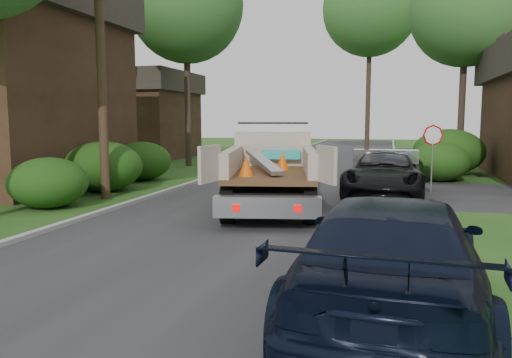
{
  "coord_description": "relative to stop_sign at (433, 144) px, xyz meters",
  "views": [
    {
      "loc": [
        3.73,
        -9.78,
        2.66
      ],
      "look_at": [
        0.56,
        2.0,
        1.2
      ],
      "focal_mm": 35.0,
      "sensor_mm": 36.0,
      "label": 1
    }
  ],
  "objects": [
    {
      "name": "ground",
      "position": [
        -5.2,
        -9.0,
        -1.78
      ],
      "size": [
        120.0,
        120.0,
        0.0
      ],
      "primitive_type": "plane",
      "color": "#1D4D16",
      "rests_on": "ground"
    },
    {
      "name": "road",
      "position": [
        -5.2,
        1.0,
        -1.77
      ],
      "size": [
        8.0,
        90.0,
        0.02
      ],
      "primitive_type": "cube",
      "color": "#28282B",
      "rests_on": "ground"
    },
    {
      "name": "curb_left",
      "position": [
        -9.3,
        1.0,
        -1.72
      ],
      "size": [
        0.2,
        90.0,
        0.12
      ],
      "primitive_type": "cube",
      "color": "#9E9E99",
      "rests_on": "ground"
    },
    {
      "name": "curb_right",
      "position": [
        -1.1,
        1.0,
        -1.72
      ],
      "size": [
        0.2,
        90.0,
        0.12
      ],
      "primitive_type": "cube",
      "color": "#9E9E99",
      "rests_on": "ground"
    },
    {
      "name": "stop_sign",
      "position": [
        0.0,
        0.0,
        0.0
      ],
      "size": [
        0.71,
        0.32,
        2.48
      ],
      "color": "slate",
      "rests_on": "ground"
    },
    {
      "name": "utility_pole",
      "position": [
        -10.68,
        -4.02,
        3.4
      ],
      "size": [
        2.42,
        1.25,
        10.0
      ],
      "color": "#382619",
      "rests_on": "ground"
    },
    {
      "name": "house_left_far",
      "position": [
        -18.7,
        13.0,
        1.27
      ],
      "size": [
        7.56,
        7.56,
        6.0
      ],
      "color": "#342115",
      "rests_on": "ground"
    },
    {
      "name": "hedge_left_a",
      "position": [
        -11.4,
        -6.0,
        -1.01
      ],
      "size": [
        2.34,
        2.34,
        1.53
      ],
      "primitive_type": "ellipsoid",
      "color": "#153F0E",
      "rests_on": "ground"
    },
    {
      "name": "hedge_left_b",
      "position": [
        -11.7,
        -2.5,
        -0.84
      ],
      "size": [
        2.86,
        2.86,
        1.87
      ],
      "primitive_type": "ellipsoid",
      "color": "#153F0E",
      "rests_on": "ground"
    },
    {
      "name": "hedge_left_c",
      "position": [
        -12.0,
        1.0,
        -0.93
      ],
      "size": [
        2.6,
        2.6,
        1.7
      ],
      "primitive_type": "ellipsoid",
      "color": "#153F0E",
      "rests_on": "ground"
    },
    {
      "name": "hedge_right_a",
      "position": [
        0.6,
        4.0,
        -0.93
      ],
      "size": [
        2.6,
        2.6,
        1.7
      ],
      "primitive_type": "ellipsoid",
      "color": "#153F0E",
      "rests_on": "ground"
    },
    {
      "name": "hedge_right_b",
      "position": [
        1.3,
        7.0,
        -0.67
      ],
      "size": [
        3.38,
        3.38,
        2.21
      ],
      "primitive_type": "ellipsoid",
      "color": "#153F0E",
      "rests_on": "ground"
    },
    {
      "name": "tree_left_far",
      "position": [
        -12.7,
        8.0,
        7.2
      ],
      "size": [
        6.4,
        6.4,
        12.2
      ],
      "color": "#2D2119",
      "rests_on": "ground"
    },
    {
      "name": "tree_right_far",
      "position": [
        2.3,
        11.0,
        6.7
      ],
      "size": [
        6.0,
        6.0,
        11.5
      ],
      "color": "#2D2119",
      "rests_on": "ground"
    },
    {
      "name": "tree_center_far",
      "position": [
        -3.2,
        21.0,
        9.2
      ],
      "size": [
        7.2,
        7.2,
        14.6
      ],
      "color": "#2D2119",
      "rests_on": "ground"
    },
    {
      "name": "flatbed_truck",
      "position": [
        -5.07,
        -3.37,
        -0.38
      ],
      "size": [
        4.11,
        7.2,
        2.57
      ],
      "rotation": [
        0.0,
        0.0,
        0.2
      ],
      "color": "black",
      "rests_on": "ground"
    },
    {
      "name": "black_pickup",
      "position": [
        -1.6,
        -0.95,
        -0.99
      ],
      "size": [
        2.85,
        5.74,
        1.57
      ],
      "primitive_type": "imported",
      "rotation": [
        0.0,
        0.0,
        -0.04
      ],
      "color": "black",
      "rests_on": "ground"
    },
    {
      "name": "navy_suv",
      "position": [
        -1.4,
        -12.05,
        -0.95
      ],
      "size": [
        2.65,
        5.84,
        1.66
      ],
      "primitive_type": "imported",
      "rotation": [
        0.0,
        0.0,
        3.08
      ],
      "color": "black",
      "rests_on": "ground"
    }
  ]
}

